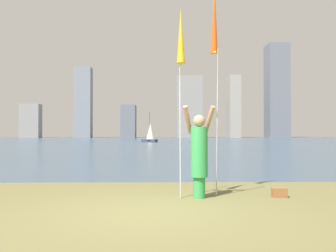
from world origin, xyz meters
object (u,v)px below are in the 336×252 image
person (199,152)px  kite_flag_right (214,23)px  bag (279,193)px  kite_flag_left (181,41)px  sailboat_1 (150,133)px

person → kite_flag_right: (0.38, 0.43, 2.75)m
person → bag: size_ratio=6.33×
kite_flag_left → kite_flag_right: size_ratio=0.84×
sailboat_1 → bag: bearing=-85.2°
person → kite_flag_right: size_ratio=0.41×
bag → sailboat_1: (-3.93, 46.92, 1.21)m
bag → sailboat_1: 47.10m
kite_flag_right → person: bearing=-131.5°
kite_flag_left → kite_flag_right: 1.10m
person → kite_flag_left: (-0.38, -0.17, 2.22)m
person → kite_flag_right: bearing=60.3°
person → sailboat_1: (-2.29, 46.96, 0.39)m
sailboat_1 → kite_flag_left: bearing=-87.7°
person → kite_flag_right: kite_flag_right is taller
kite_flag_left → kite_flag_right: bearing=38.1°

